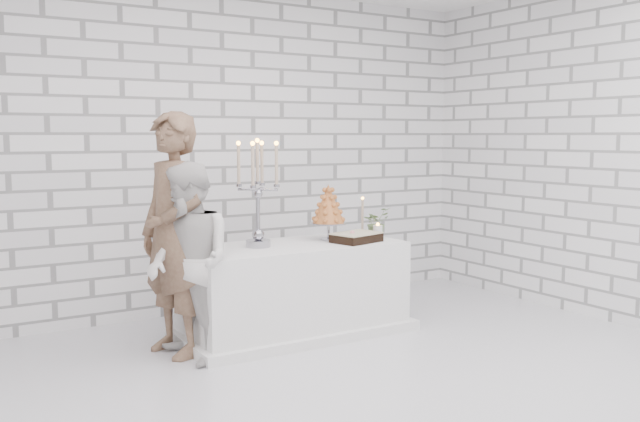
{
  "coord_description": "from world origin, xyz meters",
  "views": [
    {
      "loc": [
        -2.33,
        -3.5,
        1.64
      ],
      "look_at": [
        0.51,
        1.11,
        1.05
      ],
      "focal_mm": 38.97,
      "sensor_mm": 36.0,
      "label": 1
    }
  ],
  "objects": [
    {
      "name": "bride",
      "position": [
        -0.55,
        1.18,
        0.73
      ],
      "size": [
        0.62,
        0.76,
        1.46
      ],
      "primitive_type": "imported",
      "rotation": [
        0.0,
        0.0,
        -1.47
      ],
      "color": "silver",
      "rests_on": "ground"
    },
    {
      "name": "cake_table",
      "position": [
        0.45,
        1.41,
        0.38
      ],
      "size": [
        1.8,
        0.8,
        0.75
      ],
      "primitive_type": "cube",
      "color": "white",
      "rests_on": "ground"
    },
    {
      "name": "flowers",
      "position": [
        1.27,
        1.39,
        0.88
      ],
      "size": [
        0.27,
        0.25,
        0.26
      ],
      "primitive_type": "imported",
      "rotation": [
        0.0,
        0.0,
        0.21
      ],
      "color": "#4D6539",
      "rests_on": "cake_table"
    },
    {
      "name": "candelabra",
      "position": [
        0.14,
        1.45,
        1.18
      ],
      "size": [
        0.38,
        0.38,
        0.87
      ],
      "primitive_type": null,
      "rotation": [
        0.0,
        0.0,
        0.09
      ],
      "color": "#95959F",
      "rests_on": "cake_table"
    },
    {
      "name": "ground",
      "position": [
        0.0,
        0.0,
        0.0
      ],
      "size": [
        6.0,
        5.0,
        0.01
      ],
      "primitive_type": "cube",
      "color": "silver",
      "rests_on": "ground"
    },
    {
      "name": "wall_back",
      "position": [
        0.0,
        2.5,
        1.5
      ],
      "size": [
        6.0,
        0.01,
        3.0
      ],
      "primitive_type": "cube",
      "color": "white",
      "rests_on": "ground"
    },
    {
      "name": "croquembouche",
      "position": [
        0.82,
        1.47,
        0.99
      ],
      "size": [
        0.38,
        0.38,
        0.48
      ],
      "primitive_type": null,
      "rotation": [
        0.0,
        0.0,
        0.28
      ],
      "color": "#A55520",
      "rests_on": "cake_table"
    },
    {
      "name": "chocolate_cake",
      "position": [
        0.95,
        1.24,
        0.79
      ],
      "size": [
        0.44,
        0.36,
        0.08
      ],
      "primitive_type": "cube",
      "rotation": [
        0.0,
        0.0,
        0.25
      ],
      "color": "black",
      "rests_on": "cake_table"
    },
    {
      "name": "extra_taper",
      "position": [
        1.25,
        1.57,
        0.91
      ],
      "size": [
        0.08,
        0.08,
        0.32
      ],
      "primitive_type": "cylinder",
      "rotation": [
        0.0,
        0.0,
        0.34
      ],
      "color": "tan",
      "rests_on": "cake_table"
    },
    {
      "name": "pillar_candle",
      "position": [
        1.2,
        1.28,
        0.81
      ],
      "size": [
        0.09,
        0.09,
        0.12
      ],
      "primitive_type": "cylinder",
      "rotation": [
        0.0,
        0.0,
        -0.12
      ],
      "color": "white",
      "rests_on": "cake_table"
    },
    {
      "name": "groom",
      "position": [
        -0.58,
        1.41,
        0.91
      ],
      "size": [
        0.58,
        0.75,
        1.82
      ],
      "primitive_type": "imported",
      "rotation": [
        0.0,
        0.0,
        -1.33
      ],
      "color": "brown",
      "rests_on": "ground"
    }
  ]
}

